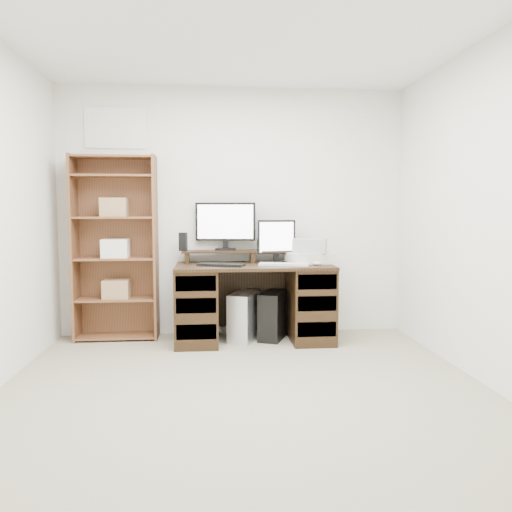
{
  "coord_description": "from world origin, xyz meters",
  "views": [
    {
      "loc": [
        -0.23,
        -3.12,
        1.26
      ],
      "look_at": [
        0.18,
        1.43,
        0.85
      ],
      "focal_mm": 35.0,
      "sensor_mm": 36.0,
      "label": 1
    }
  ],
  "objects": [
    {
      "name": "monitor_small",
      "position": [
        0.42,
        1.78,
        0.98
      ],
      "size": [
        0.39,
        0.17,
        0.42
      ],
      "rotation": [
        0.0,
        0.0,
        0.16
      ],
      "color": "black",
      "rests_on": "desk"
    },
    {
      "name": "keyboard_white",
      "position": [
        0.45,
        1.52,
        0.76
      ],
      "size": [
        0.49,
        0.25,
        0.02
      ],
      "primitive_type": "cube",
      "rotation": [
        0.0,
        0.0,
        -0.24
      ],
      "color": "silver",
      "rests_on": "desk"
    },
    {
      "name": "mouse",
      "position": [
        0.78,
        1.51,
        0.77
      ],
      "size": [
        0.09,
        0.06,
        0.04
      ],
      "primitive_type": "ellipsoid",
      "rotation": [
        0.0,
        0.0,
        0.02
      ],
      "color": "silver",
      "rests_on": "desk"
    },
    {
      "name": "printer",
      "position": [
        0.74,
        1.69,
        0.8
      ],
      "size": [
        0.47,
        0.39,
        0.11
      ],
      "primitive_type": "cube",
      "rotation": [
        0.0,
        0.0,
        0.19
      ],
      "color": "beige",
      "rests_on": "desk"
    },
    {
      "name": "basket",
      "position": [
        0.74,
        1.69,
        0.92
      ],
      "size": [
        0.37,
        0.32,
        0.14
      ],
      "primitive_type": "cube",
      "rotation": [
        0.0,
        0.0,
        -0.32
      ],
      "color": "#A1A6AC",
      "rests_on": "printer"
    },
    {
      "name": "tower_black",
      "position": [
        0.38,
        1.72,
        0.23
      ],
      "size": [
        0.36,
        0.51,
        0.46
      ],
      "rotation": [
        0.0,
        0.0,
        -0.38
      ],
      "color": "black",
      "rests_on": "ground"
    },
    {
      "name": "monitor_wide",
      "position": [
        -0.08,
        1.91,
        1.14
      ],
      "size": [
        0.6,
        0.18,
        0.48
      ],
      "rotation": [
        0.0,
        0.0,
        -0.14
      ],
      "color": "black",
      "rests_on": "riser_shelf"
    },
    {
      "name": "speaker",
      "position": [
        -0.5,
        1.84,
        0.96
      ],
      "size": [
        0.09,
        0.09,
        0.18
      ],
      "primitive_type": "cube",
      "rotation": [
        0.0,
        0.0,
        -0.19
      ],
      "color": "black",
      "rests_on": "riser_shelf"
    },
    {
      "name": "desk",
      "position": [
        0.18,
        1.64,
        0.39
      ],
      "size": [
        1.5,
        0.7,
        0.75
      ],
      "color": "black",
      "rests_on": "ground"
    },
    {
      "name": "room",
      "position": [
        -0.0,
        0.0,
        1.25
      ],
      "size": [
        3.54,
        4.04,
        2.54
      ],
      "color": "tan",
      "rests_on": "ground"
    },
    {
      "name": "keyboard_black",
      "position": [
        -0.14,
        1.52,
        0.76
      ],
      "size": [
        0.46,
        0.3,
        0.02
      ],
      "primitive_type": "cube",
      "rotation": [
        0.0,
        0.0,
        -0.37
      ],
      "color": "black",
      "rests_on": "desk"
    },
    {
      "name": "riser_shelf",
      "position": [
        0.18,
        1.85,
        0.84
      ],
      "size": [
        1.4,
        0.22,
        0.12
      ],
      "color": "black",
      "rests_on": "desk"
    },
    {
      "name": "bookshelf",
      "position": [
        -1.16,
        1.86,
        0.92
      ],
      "size": [
        0.8,
        0.3,
        1.8
      ],
      "color": "brown",
      "rests_on": "ground"
    },
    {
      "name": "tower_silver",
      "position": [
        0.09,
        1.69,
        0.23
      ],
      "size": [
        0.37,
        0.51,
        0.47
      ],
      "primitive_type": "cube",
      "rotation": [
        0.0,
        0.0,
        -0.38
      ],
      "color": "silver",
      "rests_on": "ground"
    }
  ]
}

